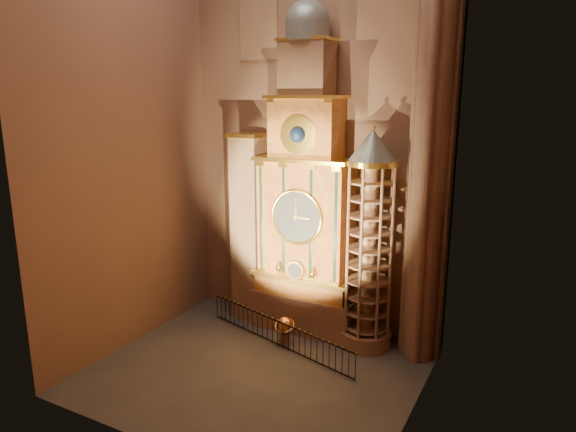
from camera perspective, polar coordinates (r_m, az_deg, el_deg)
The scene contains 11 objects.
floor at distance 24.23m, azimuth -3.55°, elevation -16.78°, with size 14.00×14.00×0.00m, color #383330.
wall_back at distance 26.28m, azimuth 3.05°, elevation 10.81°, with size 22.00×22.00×0.00m, color #91604E.
wall_left at distance 25.39m, azimuth -17.75°, elevation 10.12°, with size 22.00×22.00×0.00m, color #91604E.
wall_right at distance 18.30m, azimuth 15.23°, elevation 9.27°, with size 22.00×22.00×0.00m, color #91604E.
astronomical_clock at distance 25.90m, azimuth 1.96°, elevation 1.13°, with size 5.60×2.41×16.70m.
portrait_tower at distance 27.89m, azimuth -4.34°, elevation -1.24°, with size 1.80×1.60×10.20m.
stair_turret at distance 24.72m, azimuth 8.99°, elevation -3.00°, with size 2.50×2.50×10.80m.
gothic_pier at distance 23.37m, azimuth 15.87°, elevation 10.02°, with size 2.04×2.04×22.00m.
stained_glass_window at distance 28.02m, azimuth -3.30°, elevation 22.25°, with size 2.20×0.14×5.20m.
celestial_globe at distance 26.05m, azimuth -0.37°, elevation -12.36°, with size 1.08×1.03×1.43m.
iron_railing at distance 25.93m, azimuth -1.17°, elevation -12.87°, with size 9.13×2.62×1.29m.
Camera 1 is at (11.07, -17.80, 12.16)m, focal length 32.00 mm.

